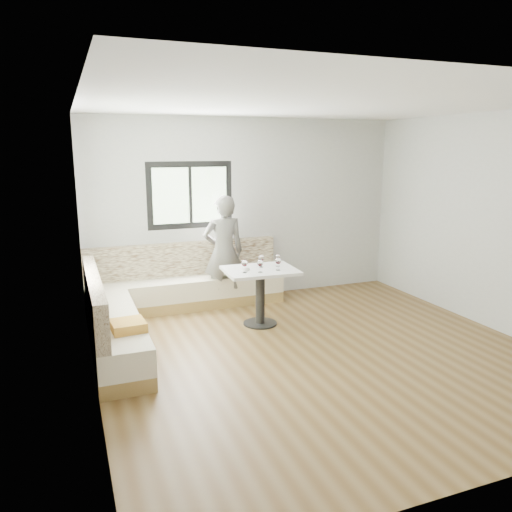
{
  "coord_description": "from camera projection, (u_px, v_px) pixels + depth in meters",
  "views": [
    {
      "loc": [
        -2.67,
        -4.82,
        2.34
      ],
      "look_at": [
        -0.33,
        1.25,
        0.93
      ],
      "focal_mm": 35.0,
      "sensor_mm": 36.0,
      "label": 1
    }
  ],
  "objects": [
    {
      "name": "wine_glass_a",
      "position": [
        245.0,
        263.0,
        6.39
      ],
      "size": [
        0.08,
        0.08,
        0.17
      ],
      "color": "white",
      "rests_on": "table"
    },
    {
      "name": "person",
      "position": [
        224.0,
        252.0,
        7.36
      ],
      "size": [
        0.63,
        0.44,
        1.68
      ],
      "primitive_type": "imported",
      "rotation": [
        0.0,
        0.0,
        3.08
      ],
      "color": "#5A5752",
      "rests_on": "ground"
    },
    {
      "name": "olive_ramekin",
      "position": [
        246.0,
        269.0,
        6.54
      ],
      "size": [
        0.1,
        0.1,
        0.04
      ],
      "color": "white",
      "rests_on": "table"
    },
    {
      "name": "table",
      "position": [
        260.0,
        283.0,
        6.65
      ],
      "size": [
        0.97,
        0.77,
        0.77
      ],
      "rotation": [
        0.0,
        0.0,
        -0.05
      ],
      "color": "black",
      "rests_on": "ground"
    },
    {
      "name": "wine_glass_b",
      "position": [
        260.0,
        263.0,
        6.41
      ],
      "size": [
        0.08,
        0.08,
        0.17
      ],
      "color": "white",
      "rests_on": "table"
    },
    {
      "name": "room",
      "position": [
        314.0,
        233.0,
        5.57
      ],
      "size": [
        5.01,
        5.01,
        2.81
      ],
      "color": "brown",
      "rests_on": "ground"
    },
    {
      "name": "banquette",
      "position": [
        158.0,
        301.0,
        6.69
      ],
      "size": [
        2.9,
        2.8,
        0.95
      ],
      "color": "olive",
      "rests_on": "ground"
    },
    {
      "name": "wine_glass_c",
      "position": [
        278.0,
        261.0,
        6.52
      ],
      "size": [
        0.08,
        0.08,
        0.17
      ],
      "color": "white",
      "rests_on": "table"
    },
    {
      "name": "wine_glass_e",
      "position": [
        278.0,
        258.0,
        6.74
      ],
      "size": [
        0.08,
        0.08,
        0.17
      ],
      "color": "white",
      "rests_on": "table"
    },
    {
      "name": "wine_glass_d",
      "position": [
        261.0,
        258.0,
        6.69
      ],
      "size": [
        0.08,
        0.08,
        0.17
      ],
      "color": "white",
      "rests_on": "table"
    }
  ]
}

